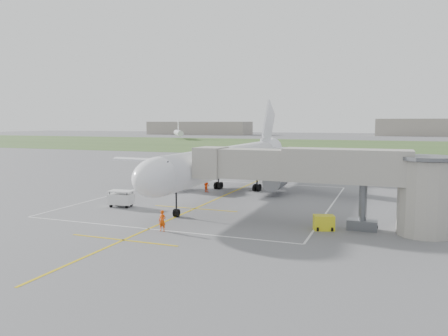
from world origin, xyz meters
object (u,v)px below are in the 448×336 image
at_px(baggage_cart, 121,199).
at_px(airliner, 228,161).
at_px(ramp_worker_nose, 162,221).
at_px(gpu_unit, 324,223).
at_px(ramp_worker_wing, 207,186).
at_px(jet_bridge, 337,176).

bearing_deg(baggage_cart, airliner, 50.98).
bearing_deg(ramp_worker_nose, baggage_cart, 140.86).
relative_size(gpu_unit, ramp_worker_wing, 1.17).
distance_m(jet_bridge, baggage_cart, 24.30).
relative_size(baggage_cart, ramp_worker_nose, 1.52).
xyz_separation_m(jet_bridge, ramp_worker_nose, (-14.16, -6.77, -3.81)).
distance_m(baggage_cart, ramp_worker_nose, 12.79).
relative_size(airliner, ramp_worker_wing, 26.55).
height_order(gpu_unit, baggage_cart, baggage_cart).
xyz_separation_m(airliner, ramp_worker_wing, (-3.33, 0.40, -3.51)).
relative_size(gpu_unit, ramp_worker_nose, 1.10).
xyz_separation_m(airliner, ramp_worker_nose, (1.56, -21.02, -3.46)).
distance_m(gpu_unit, baggage_cart, 23.21).
distance_m(airliner, jet_bridge, 21.22).
xyz_separation_m(gpu_unit, ramp_worker_wing, (-18.14, 15.92, 0.22)).
bearing_deg(ramp_worker_wing, airliner, -158.79).
height_order(airliner, jet_bridge, airliner).
relative_size(airliner, ramp_worker_nose, 25.04).
xyz_separation_m(jet_bridge, baggage_cart, (-23.96, 1.44, -3.79)).
bearing_deg(airliner, baggage_cart, -122.76).
distance_m(gpu_unit, ramp_worker_wing, 24.13).
xyz_separation_m(jet_bridge, ramp_worker_wing, (-19.05, 14.65, -3.86)).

